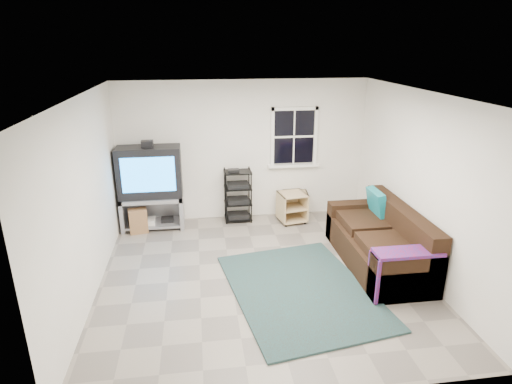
{
  "coord_description": "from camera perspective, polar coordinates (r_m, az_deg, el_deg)",
  "views": [
    {
      "loc": [
        -0.85,
        -5.41,
        3.24
      ],
      "look_at": [
        -0.03,
        0.4,
        1.16
      ],
      "focal_mm": 30.0,
      "sensor_mm": 36.0,
      "label": 1
    }
  ],
  "objects": [
    {
      "name": "side_table_left",
      "position": [
        8.08,
        4.73,
        -1.84
      ],
      "size": [
        0.55,
        0.55,
        0.57
      ],
      "rotation": [
        0.0,
        0.0,
        0.17
      ],
      "color": "#D5B883",
      "rests_on": "ground"
    },
    {
      "name": "av_rack",
      "position": [
        8.04,
        -2.42,
        -0.88
      ],
      "size": [
        0.5,
        0.37,
        1.01
      ],
      "color": "black",
      "rests_on": "ground"
    },
    {
      "name": "room",
      "position": [
        8.08,
        5.07,
        6.85
      ],
      "size": [
        4.6,
        4.62,
        4.6
      ],
      "color": "gray",
      "rests_on": "ground"
    },
    {
      "name": "sofa",
      "position": [
        6.78,
        16.28,
        -6.55
      ],
      "size": [
        0.96,
        2.16,
        0.99
      ],
      "color": "black",
      "rests_on": "ground"
    },
    {
      "name": "shag_rug",
      "position": [
        6.04,
        5.96,
        -12.86
      ],
      "size": [
        2.15,
        2.71,
        0.03
      ],
      "primitive_type": "cube",
      "rotation": [
        0.0,
        0.0,
        0.16
      ],
      "color": "black",
      "rests_on": "ground"
    },
    {
      "name": "tv_unit",
      "position": [
        7.82,
        -13.89,
        1.45
      ],
      "size": [
        1.1,
        0.55,
        1.62
      ],
      "color": "gray",
      "rests_on": "ground"
    },
    {
      "name": "side_table_right",
      "position": [
        8.24,
        5.24,
        -1.48
      ],
      "size": [
        0.5,
        0.5,
        0.53
      ],
      "rotation": [
        0.0,
        0.0,
        -0.1
      ],
      "color": "#D5B883",
      "rests_on": "ground"
    },
    {
      "name": "paper_bag",
      "position": [
        7.88,
        -15.43,
        -3.72
      ],
      "size": [
        0.35,
        0.26,
        0.45
      ],
      "primitive_type": "cube",
      "rotation": [
        0.0,
        0.0,
        0.2
      ],
      "color": "#976343",
      "rests_on": "ground"
    }
  ]
}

